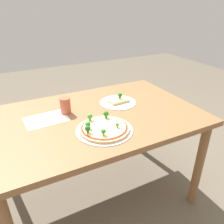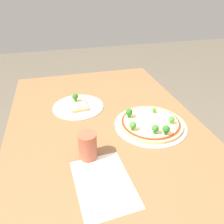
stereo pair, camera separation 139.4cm
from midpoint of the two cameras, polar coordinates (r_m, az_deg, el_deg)
ground_plane at (r=1.58m, az=-29.67°, el=-34.61°), size 8.00×8.00×0.00m
dining_table at (r=1.08m, az=-39.18°, el=-18.82°), size 1.36×0.88×0.74m
pizza_tray_whole at (r=0.91m, az=-30.56°, el=-16.30°), size 0.33×0.33×0.07m
pizza_tray_slice at (r=1.21m, az=-41.56°, el=-7.87°), size 0.26×0.26×0.07m
drinking_cup at (r=0.96m, az=-52.03°, el=-20.10°), size 0.07×0.07×0.11m
paper_menu at (r=0.91m, az=-53.78°, el=-28.78°), size 0.27×0.20×0.00m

